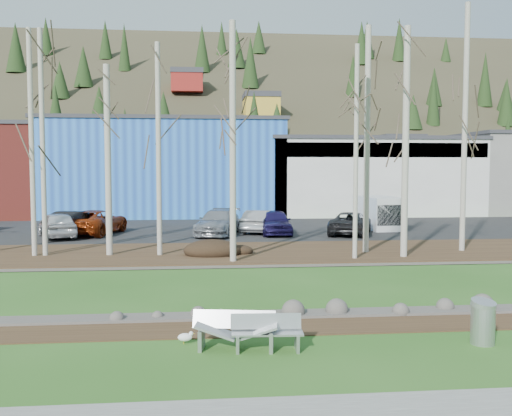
{
  "coord_description": "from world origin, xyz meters",
  "views": [
    {
      "loc": [
        -2.91,
        -12.33,
        4.12
      ],
      "look_at": [
        -0.68,
        10.65,
        2.5
      ],
      "focal_mm": 40.0,
      "sensor_mm": 36.0,
      "label": 1
    }
  ],
  "objects": [
    {
      "name": "ground",
      "position": [
        0.0,
        0.0,
        0.0
      ],
      "size": [
        200.0,
        200.0,
        0.0
      ],
      "primitive_type": "plane",
      "color": "#265519",
      "rests_on": "ground"
    },
    {
      "name": "dirt_strip",
      "position": [
        0.0,
        2.1,
        0.01
      ],
      "size": [
        80.0,
        1.8,
        0.03
      ],
      "primitive_type": "cube",
      "color": "#382616",
      "rests_on": "ground"
    },
    {
      "name": "near_bank_rocks",
      "position": [
        0.0,
        3.1,
        0.0
      ],
      "size": [
        80.0,
        0.8,
        0.5
      ],
      "primitive_type": null,
      "color": "#47423D",
      "rests_on": "ground"
    },
    {
      "name": "river",
      "position": [
        0.0,
        7.2,
        0.0
      ],
      "size": [
        80.0,
        8.0,
        0.9
      ],
      "primitive_type": null,
      "color": "black",
      "rests_on": "ground"
    },
    {
      "name": "far_bank_rocks",
      "position": [
        0.0,
        11.3,
        0.0
      ],
      "size": [
        80.0,
        0.8,
        0.46
      ],
      "primitive_type": null,
      "color": "#47423D",
      "rests_on": "ground"
    },
    {
      "name": "far_bank",
      "position": [
        0.0,
        14.5,
        0.07
      ],
      "size": [
        80.0,
        7.0,
        0.15
      ],
      "primitive_type": "cube",
      "color": "#382616",
      "rests_on": "ground"
    },
    {
      "name": "parking_lot",
      "position": [
        0.0,
        25.0,
        0.07
      ],
      "size": [
        80.0,
        14.0,
        0.14
      ],
      "primitive_type": "cube",
      "color": "black",
      "rests_on": "ground"
    },
    {
      "name": "building_blue",
      "position": [
        -6.0,
        39.0,
        4.16
      ],
      "size": [
        20.4,
        12.24,
        8.3
      ],
      "color": "#204EAB",
      "rests_on": "ground"
    },
    {
      "name": "building_white",
      "position": [
        12.0,
        38.98,
        3.41
      ],
      "size": [
        18.36,
        12.24,
        6.8
      ],
      "color": "beige",
      "rests_on": "ground"
    },
    {
      "name": "hillside",
      "position": [
        0.0,
        84.0,
        17.5
      ],
      "size": [
        160.0,
        72.0,
        35.0
      ],
      "primitive_type": null,
      "color": "#312E1D",
      "rests_on": "ground"
    },
    {
      "name": "bench_intact",
      "position": [
        -1.45,
        0.24,
        0.4
      ],
      "size": [
        1.64,
        0.58,
        0.81
      ],
      "rotation": [
        0.0,
        0.0,
        -0.06
      ],
      "color": "#B0B3B5",
      "rests_on": "ground"
    },
    {
      "name": "bench_damaged",
      "position": [
        -2.14,
        0.4,
        0.43
      ],
      "size": [
        1.97,
        0.91,
        0.84
      ],
      "rotation": [
        0.0,
        0.0,
        -0.16
      ],
      "color": "#B0B3B5",
      "rests_on": "ground"
    },
    {
      "name": "litter_bin",
      "position": [
        3.64,
        0.2,
        0.48
      ],
      "size": [
        0.71,
        0.71,
        0.95
      ],
      "primitive_type": "cylinder",
      "rotation": [
        0.0,
        0.0,
        0.37
      ],
      "color": "#B0B3B5",
      "rests_on": "ground"
    },
    {
      "name": "seagull",
      "position": [
        -3.29,
        0.88,
        0.16
      ],
      "size": [
        0.41,
        0.19,
        0.29
      ],
      "rotation": [
        0.0,
        0.0,
        -0.03
      ],
      "color": "gold",
      "rests_on": "ground"
    },
    {
      "name": "dirt_mound",
      "position": [
        -2.41,
        13.68,
        0.41
      ],
      "size": [
        2.64,
        1.86,
        0.52
      ],
      "primitive_type": "ellipsoid",
      "color": "black",
      "rests_on": "far_bank"
    },
    {
      "name": "birch_1",
      "position": [
        -9.99,
        14.23,
        5.24
      ],
      "size": [
        0.22,
        0.22,
        10.19
      ],
      "color": "beige",
      "rests_on": "far_bank"
    },
    {
      "name": "birch_2",
      "position": [
        -7.11,
        14.15,
        4.46
      ],
      "size": [
        0.29,
        0.29,
        8.63
      ],
      "color": "beige",
      "rests_on": "far_bank"
    },
    {
      "name": "birch_3",
      "position": [
        -4.81,
        13.9,
        4.95
      ],
      "size": [
        0.23,
        0.23,
        9.61
      ],
      "color": "beige",
      "rests_on": "far_bank"
    },
    {
      "name": "birch_4",
      "position": [
        -1.56,
        11.81,
        5.2
      ],
      "size": [
        0.27,
        0.27,
        10.11
      ],
      "color": "beige",
      "rests_on": "far_bank"
    },
    {
      "name": "birch_5",
      "position": [
        -1.5,
        13.16,
        5.07
      ],
      "size": [
        0.22,
        0.22,
        9.84
      ],
      "color": "beige",
      "rests_on": "far_bank"
    },
    {
      "name": "birch_6",
      "position": [
        3.85,
        12.1,
        4.81
      ],
      "size": [
        0.2,
        0.2,
        9.32
      ],
      "color": "beige",
      "rests_on": "far_bank"
    },
    {
      "name": "birch_7",
      "position": [
        6.17,
        12.35,
        5.25
      ],
      "size": [
        0.3,
        0.3,
        10.2
      ],
      "color": "beige",
      "rests_on": "far_bank"
    },
    {
      "name": "birch_8",
      "position": [
        4.87,
        13.9,
        5.44
      ],
      "size": [
        0.27,
        0.27,
        10.58
      ],
      "color": "beige",
      "rests_on": "far_bank"
    },
    {
      "name": "birch_9",
      "position": [
        9.64,
        13.92,
        6.02
      ],
      "size": [
        0.26,
        0.26,
        11.75
      ],
      "color": "beige",
      "rests_on": "far_bank"
    },
    {
      "name": "birch_10",
      "position": [
        -10.47,
        14.23,
        5.24
      ],
      "size": [
        0.22,
        0.22,
        10.19
      ],
      "color": "beige",
      "rests_on": "far_bank"
    },
    {
      "name": "car_0",
      "position": [
        -11.08,
        20.96,
        0.89
      ],
      "size": [
        3.22,
        4.73,
        1.49
      ],
      "primitive_type": "imported",
      "rotation": [
        0.0,
        0.0,
        3.51
      ],
      "color": "silver",
      "rests_on": "parking_lot"
    },
    {
      "name": "car_1",
      "position": [
        -10.4,
        22.06,
        0.87
      ],
      "size": [
        2.81,
        4.71,
        1.47
      ],
      "primitive_type": "imported",
      "rotation": [
        0.0,
        0.0,
        2.84
      ],
      "color": "black",
      "rests_on": "parking_lot"
    },
    {
      "name": "car_2",
      "position": [
        -9.24,
        22.59,
        0.88
      ],
      "size": [
        3.65,
        5.75,
        1.48
      ],
      "primitive_type": "imported",
      "rotation": [
        0.0,
        0.0,
        2.9
      ],
      "color": "#96310E",
      "rests_on": "parking_lot"
    },
    {
      "name": "car_3",
      "position": [
        -1.89,
        21.68,
        0.88
      ],
      "size": [
        3.3,
        5.48,
        1.49
      ],
      "primitive_type": "imported",
      "rotation": [
        0.0,
        0.0,
        -0.25
      ],
      "color": "#93959B",
      "rests_on": "parking_lot"
    },
    {
      "name": "car_4",
      "position": [
        1.52,
        21.56,
        0.88
      ],
      "size": [
        1.81,
        4.39,
        1.49
      ],
      "primitive_type": "imported",
      "rotation": [
        0.0,
        0.0,
        -0.01
      ],
      "color": "#1F184E",
      "rests_on": "parking_lot"
    },
    {
      "name": "car_5",
      "position": [
        0.73,
        22.71,
        0.83
      ],
      "size": [
        2.82,
        4.45,
        1.39
      ],
      "primitive_type": "imported",
      "rotation": [
        0.0,
        0.0,
        2.79
      ],
      "color": "#A8A8AA",
      "rests_on": "parking_lot"
    },
    {
      "name": "car_6",
      "position": [
        6.02,
        21.05,
        0.82
      ],
      "size": [
        3.78,
        5.34,
        1.35
      ],
      "primitive_type": "imported",
      "rotation": [
        0.0,
        0.0,
        2.79
      ],
      "color": "#242426",
      "rests_on": "parking_lot"
    },
    {
      "name": "van_white",
      "position": [
        8.8,
        24.13,
        1.19
      ],
      "size": [
        2.23,
        4.9,
        2.1
      ],
      "rotation": [
        0.0,
        0.0,
        0.05
      ],
      "color": "white",
      "rests_on": "parking_lot"
    }
  ]
}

